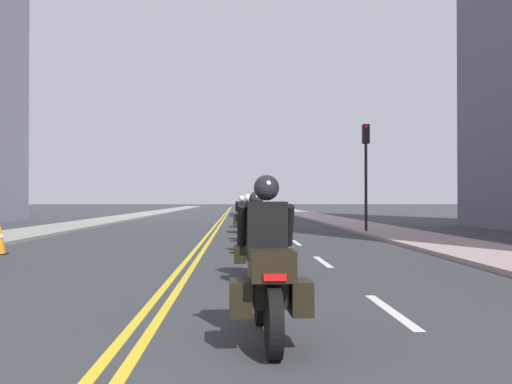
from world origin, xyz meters
name	(u,v)px	position (x,y,z in m)	size (l,w,h in m)	color
ground_plane	(223,217)	(0.00, 48.00, 0.00)	(264.00, 264.00, 0.00)	#34373B
sidewalk_left	(129,217)	(-7.46, 48.00, 0.06)	(2.87, 144.00, 0.12)	gray
sidewalk_right	(316,217)	(7.46, 48.00, 0.06)	(2.87, 144.00, 0.12)	#A69091
centreline_yellow_inner	(222,217)	(-0.12, 48.00, 0.00)	(0.12, 132.00, 0.01)	yellow
centreline_yellow_outer	(225,217)	(0.12, 48.00, 0.00)	(0.12, 132.00, 0.01)	yellow
lane_dashes_white	(277,229)	(3.01, 29.00, 0.00)	(0.14, 56.40, 0.01)	silver
motorcycle_0	(267,275)	(1.35, 6.38, 0.67)	(0.78, 2.17, 1.67)	black
motorcycle_1	(256,242)	(1.40, 11.14, 0.65)	(0.77, 2.15, 1.57)	black
motorcycle_2	(254,228)	(1.52, 16.17, 0.67)	(0.78, 2.25, 1.61)	black
motorcycle_3	(248,222)	(1.45, 20.84, 0.65)	(0.76, 2.22, 1.61)	black
motorcycle_4	(242,217)	(1.29, 25.81, 0.66)	(0.76, 2.15, 1.60)	black
motorcycle_5	(242,214)	(1.30, 30.87, 0.66)	(0.78, 2.17, 1.60)	black
traffic_cone_2	(1,240)	(-5.05, 16.05, 0.37)	(0.33, 0.33, 0.75)	black
traffic_light_near	(366,158)	(6.42, 24.98, 3.16)	(0.28, 0.38, 4.55)	black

